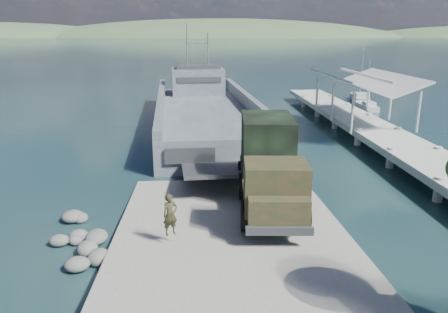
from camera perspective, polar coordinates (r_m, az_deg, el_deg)
ground at (r=19.26m, az=0.99°, el=-11.19°), size 1400.00×1400.00×0.00m
boat_ramp at (r=18.26m, az=1.25°, el=-11.93°), size 10.00×18.00×0.50m
shoreline_rocks at (r=20.22m, az=-17.24°, el=-10.57°), size 3.20×5.60×0.90m
distant_headlands at (r=579.39m, az=1.48°, el=15.33°), size 1000.00×240.00×48.00m
pier at (r=39.28m, az=18.01°, el=4.76°), size 6.40×44.00×6.10m
landing_craft at (r=41.66m, az=-2.45°, el=5.10°), size 10.58×35.16×10.32m
military_truck at (r=21.50m, az=5.94°, el=-0.98°), size 3.44×9.02×4.10m
soldier at (r=17.91m, az=-7.00°, el=-8.69°), size 0.75×0.65×1.72m
sailboat_near at (r=53.53m, az=18.10°, el=6.22°), size 1.40×4.72×5.74m
sailboat_far at (r=59.38m, az=17.31°, el=7.27°), size 2.77×5.97×7.01m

